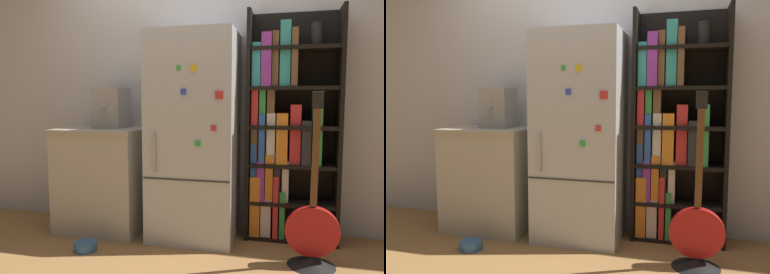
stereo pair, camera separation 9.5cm
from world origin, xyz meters
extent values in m
plane|color=#A87542|center=(0.00, 0.00, 0.00)|extent=(16.00, 16.00, 0.00)
cube|color=silver|center=(0.00, 0.47, 1.30)|extent=(8.00, 0.05, 2.60)
cube|color=silver|center=(0.00, 0.16, 0.84)|extent=(0.69, 0.58, 1.69)
cube|color=#333333|center=(0.00, -0.13, 0.54)|extent=(0.68, 0.01, 0.01)
cube|color=#B2B2B7|center=(-0.24, -0.14, 0.74)|extent=(0.02, 0.02, 0.30)
cube|color=green|center=(-0.05, -0.13, 1.38)|extent=(0.03, 0.01, 0.03)
cube|color=red|center=(0.22, -0.13, 0.94)|extent=(0.04, 0.01, 0.04)
cube|color=blue|center=(-0.01, -0.13, 1.21)|extent=(0.04, 0.02, 0.04)
cube|color=red|center=(0.26, -0.13, 1.18)|extent=(0.06, 0.02, 0.06)
cube|color=yellow|center=(0.07, -0.13, 1.38)|extent=(0.05, 0.02, 0.05)
cube|color=green|center=(0.10, -0.13, 0.82)|extent=(0.04, 0.01, 0.04)
cube|color=black|center=(0.43, 0.30, 0.93)|extent=(0.03, 0.29, 1.86)
cube|color=black|center=(1.13, 0.30, 0.93)|extent=(0.03, 0.29, 1.86)
cube|color=black|center=(0.78, 0.43, 0.93)|extent=(0.73, 0.03, 1.86)
cube|color=black|center=(0.78, 0.30, 0.01)|extent=(0.67, 0.26, 0.03)
cube|color=black|center=(0.78, 0.30, 0.31)|extent=(0.67, 0.26, 0.03)
cube|color=black|center=(0.78, 0.30, 0.62)|extent=(0.67, 0.26, 0.03)
cube|color=black|center=(0.78, 0.30, 0.93)|extent=(0.67, 0.26, 0.03)
cube|color=black|center=(0.78, 0.30, 1.24)|extent=(0.67, 0.26, 0.03)
cube|color=black|center=(0.78, 0.30, 1.55)|extent=(0.67, 0.26, 0.03)
cube|color=orange|center=(0.50, 0.30, 0.28)|extent=(0.08, 0.24, 0.49)
cube|color=silver|center=(0.59, 0.30, 0.18)|extent=(0.08, 0.21, 0.31)
cube|color=red|center=(0.66, 0.30, 0.28)|extent=(0.04, 0.24, 0.51)
cube|color=#338C3F|center=(0.72, 0.29, 0.22)|extent=(0.04, 0.22, 0.38)
cube|color=#2D59B2|center=(0.48, 0.30, 0.56)|extent=(0.05, 0.21, 0.46)
cube|color=purple|center=(0.54, 0.30, 0.49)|extent=(0.06, 0.24, 0.33)
cube|color=orange|center=(0.61, 0.30, 0.51)|extent=(0.06, 0.21, 0.38)
cube|color=#262628|center=(0.67, 0.31, 0.53)|extent=(0.05, 0.22, 0.41)
cube|color=silver|center=(0.73, 0.31, 0.49)|extent=(0.05, 0.20, 0.33)
cube|color=brown|center=(0.48, 0.30, 0.80)|extent=(0.05, 0.20, 0.34)
cube|color=#2D59B2|center=(0.54, 0.30, 0.83)|extent=(0.05, 0.25, 0.40)
cube|color=silver|center=(0.61, 0.30, 0.84)|extent=(0.07, 0.19, 0.41)
cube|color=orange|center=(0.70, 0.30, 0.84)|extent=(0.09, 0.23, 0.41)
cube|color=red|center=(0.80, 0.31, 0.87)|extent=(0.08, 0.19, 0.48)
cube|color=#262628|center=(0.89, 0.31, 0.81)|extent=(0.07, 0.25, 0.35)
cube|color=#338C3F|center=(0.97, 0.30, 0.87)|extent=(0.07, 0.22, 0.48)
cube|color=red|center=(0.48, 0.30, 1.17)|extent=(0.05, 0.21, 0.46)
cube|color=#338C3F|center=(0.54, 0.31, 1.17)|extent=(0.05, 0.21, 0.46)
cube|color=brown|center=(0.61, 0.31, 1.14)|extent=(0.06, 0.20, 0.39)
cube|color=teal|center=(0.49, 0.31, 1.42)|extent=(0.07, 0.23, 0.34)
cube|color=purple|center=(0.57, 0.30, 1.46)|extent=(0.08, 0.25, 0.42)
cube|color=brown|center=(0.64, 0.30, 1.47)|extent=(0.05, 0.21, 0.43)
cube|color=teal|center=(0.71, 0.30, 1.51)|extent=(0.08, 0.19, 0.51)
cube|color=brown|center=(0.78, 0.30, 1.48)|extent=(0.05, 0.22, 0.44)
cylinder|color=black|center=(0.95, 0.30, 1.65)|extent=(0.10, 0.10, 0.18)
cube|color=#BCB7A8|center=(-0.82, 0.16, 0.43)|extent=(0.72, 0.58, 0.86)
cube|color=#B2A893|center=(-0.82, 0.16, 0.88)|extent=(0.74, 0.60, 0.04)
cube|color=#A5A39E|center=(-0.77, 0.21, 1.07)|extent=(0.25, 0.26, 0.35)
cylinder|color=#A5A39E|center=(-0.77, 0.05, 1.09)|extent=(0.04, 0.06, 0.04)
cone|color=black|center=(0.92, -0.19, 0.03)|extent=(0.33, 0.33, 0.06)
cylinder|color=#B21919|center=(0.92, -0.19, 0.24)|extent=(0.37, 0.09, 0.37)
cube|color=brown|center=(0.92, -0.26, 0.76)|extent=(0.04, 0.11, 0.66)
cube|color=black|center=(0.92, -0.32, 1.15)|extent=(0.07, 0.04, 0.11)
cylinder|color=#3366A5|center=(-0.74, -0.33, 0.03)|extent=(0.17, 0.17, 0.07)
torus|color=#3366A5|center=(-0.74, -0.33, 0.06)|extent=(0.18, 0.18, 0.01)
camera|label=1|loc=(0.73, -2.81, 1.15)|focal=35.00mm
camera|label=2|loc=(0.82, -2.79, 1.15)|focal=35.00mm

